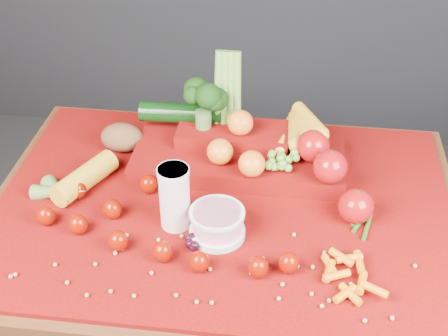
# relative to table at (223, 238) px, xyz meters

# --- Properties ---
(table) EXTENTS (1.10, 0.80, 0.75)m
(table) POSITION_rel_table_xyz_m (0.00, 0.00, 0.00)
(table) COLOR #3B1E0D
(table) RESTS_ON ground
(red_cloth) EXTENTS (1.05, 0.75, 0.01)m
(red_cloth) POSITION_rel_table_xyz_m (0.00, 0.00, 0.10)
(red_cloth) COLOR #6D0A03
(red_cloth) RESTS_ON table
(milk_glass) EXTENTS (0.07, 0.07, 0.15)m
(milk_glass) POSITION_rel_table_xyz_m (-0.09, -0.08, 0.19)
(milk_glass) COLOR beige
(milk_glass) RESTS_ON red_cloth
(yogurt_bowl) EXTENTS (0.12, 0.12, 0.07)m
(yogurt_bowl) POSITION_rel_table_xyz_m (0.00, -0.11, 0.14)
(yogurt_bowl) COLOR silver
(yogurt_bowl) RESTS_ON red_cloth
(strawberry_scatter) EXTENTS (0.58, 0.28, 0.05)m
(strawberry_scatter) POSITION_rel_table_xyz_m (-0.15, -0.14, 0.13)
(strawberry_scatter) COLOR #820D00
(strawberry_scatter) RESTS_ON red_cloth
(dark_grape_cluster) EXTENTS (0.06, 0.05, 0.03)m
(dark_grape_cluster) POSITION_rel_table_xyz_m (-0.05, -0.15, 0.12)
(dark_grape_cluster) COLOR black
(dark_grape_cluster) RESTS_ON red_cloth
(soybean_scatter) EXTENTS (0.84, 0.24, 0.01)m
(soybean_scatter) POSITION_rel_table_xyz_m (0.00, -0.20, 0.11)
(soybean_scatter) COLOR tan
(soybean_scatter) RESTS_ON red_cloth
(corn_ear) EXTENTS (0.24, 0.26, 0.06)m
(corn_ear) POSITION_rel_table_xyz_m (-0.37, -0.01, 0.13)
(corn_ear) COLOR gold
(corn_ear) RESTS_ON red_cloth
(potato) EXTENTS (0.11, 0.08, 0.08)m
(potato) POSITION_rel_table_xyz_m (-0.29, 0.19, 0.14)
(potato) COLOR brown
(potato) RESTS_ON red_cloth
(baby_carrot_pile) EXTENTS (0.18, 0.18, 0.03)m
(baby_carrot_pile) POSITION_rel_table_xyz_m (0.29, -0.21, 0.12)
(baby_carrot_pile) COLOR orange
(baby_carrot_pile) RESTS_ON red_cloth
(green_bean_pile) EXTENTS (0.14, 0.12, 0.01)m
(green_bean_pile) POSITION_rel_table_xyz_m (0.33, -0.01, 0.11)
(green_bean_pile) COLOR #265713
(green_bean_pile) RESTS_ON red_cloth
(produce_mound) EXTENTS (0.59, 0.35, 0.27)m
(produce_mound) POSITION_rel_table_xyz_m (0.05, 0.15, 0.16)
(produce_mound) COLOR #6D0A03
(produce_mound) RESTS_ON red_cloth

